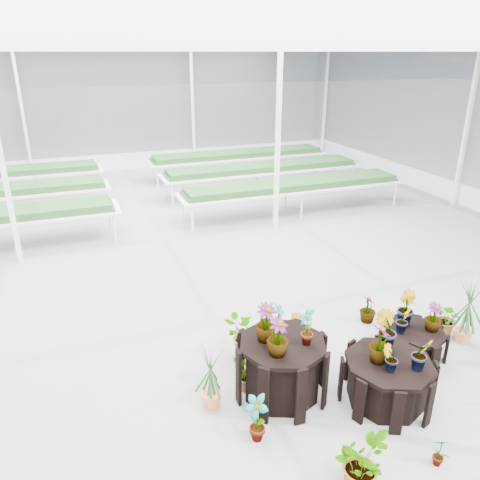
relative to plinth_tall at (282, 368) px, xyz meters
name	(u,v)px	position (x,y,z in m)	size (l,w,h in m)	color
ground_plane	(209,331)	(-0.46, 1.74, -0.40)	(24.00, 24.00, 0.00)	gray
greenhouse_shell	(205,198)	(-0.46, 1.74, 1.85)	(18.00, 24.00, 4.50)	white
steel_frame	(205,198)	(-0.46, 1.74, 1.85)	(18.00, 24.00, 4.50)	silver
nursery_benches	(137,191)	(-0.46, 8.94, 0.02)	(16.00, 7.00, 0.84)	silver
plinth_tall	(282,368)	(0.00, 0.00, 0.00)	(1.17, 1.17, 0.80)	black
plinth_mid	(387,381)	(1.20, -0.60, -0.09)	(1.16, 1.16, 0.61)	black
plinth_low	(413,342)	(2.20, 0.10, -0.19)	(0.92, 0.92, 0.41)	black
nursery_plants	(346,349)	(0.93, -0.03, 0.09)	(4.49, 3.25, 1.31)	#1E441C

